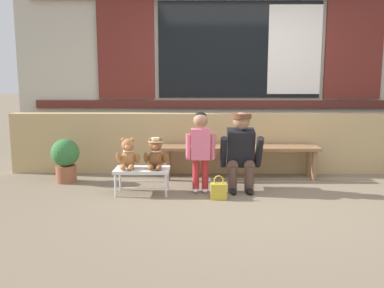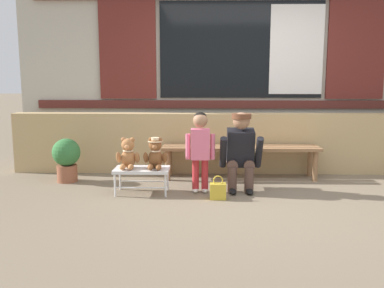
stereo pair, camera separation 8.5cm
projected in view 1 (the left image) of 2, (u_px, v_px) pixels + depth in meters
The scene contains 11 objects.
ground_plane at pixel (254, 201), 4.64m from camera, with size 60.00×60.00×0.00m, color #756651.
brick_low_wall at pixel (241, 143), 5.97m from camera, with size 6.51×0.25×0.85m, color tan.
shop_facade at pixel (239, 48), 6.27m from camera, with size 6.65×0.26×3.57m.
wooden_bench_long at pixel (240, 151), 5.62m from camera, with size 2.10×0.40×0.44m.
small_display_bench at pixel (142, 171), 4.89m from camera, with size 0.64×0.36×0.30m.
teddy_bear_plain at pixel (128, 155), 4.86m from camera, with size 0.28×0.26×0.36m.
teddy_bear_with_hat at pixel (156, 154), 4.86m from camera, with size 0.28×0.27×0.36m.
child_standing at pixel (201, 143), 4.89m from camera, with size 0.35×0.18×0.96m.
adult_crouching at pixel (241, 151), 5.00m from camera, with size 0.50×0.49×0.95m.
handbag_on_ground at pixel (219, 191), 4.69m from camera, with size 0.18×0.11×0.27m.
potted_plant at pixel (65, 158), 5.41m from camera, with size 0.36×0.36×0.57m.
Camera 1 is at (-0.65, -4.48, 1.36)m, focal length 39.11 mm.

